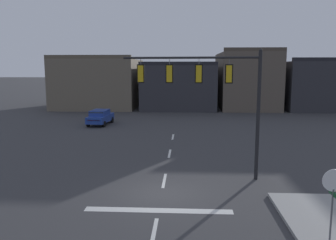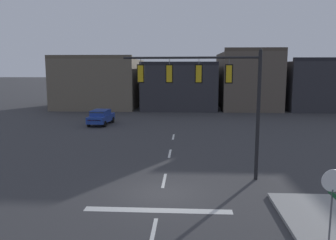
# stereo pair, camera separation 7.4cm
# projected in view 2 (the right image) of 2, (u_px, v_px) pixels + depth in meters

# --- Properties ---
(ground_plane) EXTENTS (400.00, 400.00, 0.00)m
(ground_plane) POSITION_uv_depth(u_px,v_px,m) (161.00, 194.00, 16.86)
(ground_plane) COLOR #353538
(stop_bar_paint) EXTENTS (6.40, 0.50, 0.01)m
(stop_bar_paint) POSITION_uv_depth(u_px,v_px,m) (158.00, 210.00, 14.88)
(stop_bar_paint) COLOR silver
(stop_bar_paint) RESTS_ON ground
(lane_centreline) EXTENTS (0.16, 26.40, 0.01)m
(lane_centreline) POSITION_uv_depth(u_px,v_px,m) (164.00, 180.00, 18.83)
(lane_centreline) COLOR silver
(lane_centreline) RESTS_ON ground
(signal_mast_near_side) EXTENTS (7.44, 0.92, 7.07)m
(signal_mast_near_side) POSITION_uv_depth(u_px,v_px,m) (211.00, 86.00, 18.66)
(signal_mast_near_side) COLOR black
(signal_mast_near_side) RESTS_ON ground
(stop_sign) EXTENTS (0.76, 0.64, 2.83)m
(stop_sign) POSITION_uv_depth(u_px,v_px,m) (333.00, 190.00, 11.29)
(stop_sign) COLOR #56565B
(stop_sign) RESTS_ON ground
(car_lot_nearside) EXTENTS (2.17, 4.56, 1.61)m
(car_lot_nearside) POSITION_uv_depth(u_px,v_px,m) (101.00, 117.00, 37.12)
(car_lot_nearside) COLOR navy
(car_lot_nearside) RESTS_ON ground
(building_row) EXTENTS (59.38, 13.96, 10.61)m
(building_row) POSITION_uv_depth(u_px,v_px,m) (260.00, 82.00, 52.27)
(building_row) COLOR #665B4C
(building_row) RESTS_ON ground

